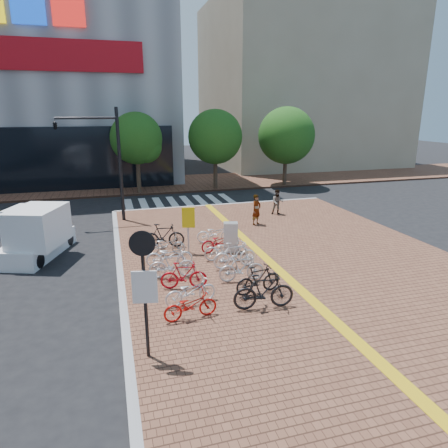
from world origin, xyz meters
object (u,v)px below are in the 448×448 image
object	(u,v)px
bike_3	(172,265)
traffic_light_pole	(91,144)
bike_11	(226,250)
bike_7	(264,291)
notice_sign	(144,280)
bike_8	(258,279)
bike_13	(215,233)
bike_0	(190,305)
bike_6	(164,236)
bike_5	(165,245)
yellow_sign	(188,222)
bike_4	(169,255)
bike_10	(235,255)
bike_1	(191,291)
box_truck	(35,233)
pedestrian_b	(278,202)
bike_9	(242,268)
bike_12	(220,242)
utility_box	(231,237)
bike_2	(184,275)
pedestrian_a	(256,210)

from	to	relation	value
bike_3	traffic_light_pole	bearing A→B (deg)	24.46
bike_11	bike_3	bearing A→B (deg)	126.58
bike_7	notice_sign	size ratio (longest dim) A/B	0.58
bike_8	bike_13	size ratio (longest dim) A/B	0.98
bike_0	bike_6	bearing A→B (deg)	-7.70
bike_5	yellow_sign	xyz separation A→B (m)	(1.01, -0.05, 0.97)
bike_4	bike_10	size ratio (longest dim) A/B	1.03
bike_0	yellow_sign	world-z (taller)	yellow_sign
bike_1	box_truck	world-z (taller)	box_truck
bike_8	notice_sign	xyz separation A→B (m)	(-3.98, -2.68, 1.62)
bike_0	pedestrian_b	size ratio (longest dim) A/B	1.10
bike_9	traffic_light_pole	distance (m)	11.85
bike_10	pedestrian_b	world-z (taller)	pedestrian_b
pedestrian_b	bike_7	bearing A→B (deg)	-101.74
notice_sign	bike_1	bearing A→B (deg)	57.58
bike_9	bike_4	bearing A→B (deg)	51.47
bike_12	bike_13	distance (m)	1.29
bike_7	pedestrian_b	size ratio (longest dim) A/B	1.30
pedestrian_b	utility_box	size ratio (longest dim) A/B	1.13
bike_0	pedestrian_b	bearing A→B (deg)	-41.34
bike_2	bike_12	bearing A→B (deg)	-22.79
bike_5	bike_11	distance (m)	2.73
bike_7	box_truck	xyz separation A→B (m)	(-7.65, 7.51, 0.35)
bike_12	utility_box	size ratio (longest dim) A/B	1.32
bike_3	bike_1	bearing A→B (deg)	-167.22
bike_3	bike_6	world-z (taller)	bike_6
bike_2	bike_12	xyz separation A→B (m)	(2.24, 3.33, -0.03)
bike_11	bike_12	distance (m)	1.17
bike_3	bike_12	size ratio (longest dim) A/B	0.99
bike_11	bike_12	xyz separation A→B (m)	(0.04, 1.16, -0.02)
bike_6	notice_sign	size ratio (longest dim) A/B	0.56
bike_6	bike_7	world-z (taller)	bike_7
bike_0	bike_6	world-z (taller)	bike_6
bike_7	bike_9	size ratio (longest dim) A/B	1.15
bike_4	bike_11	bearing A→B (deg)	-82.79
bike_3	pedestrian_b	world-z (taller)	pedestrian_b
bike_13	utility_box	distance (m)	1.47
bike_7	notice_sign	bearing A→B (deg)	118.53
bike_1	bike_2	xyz separation A→B (m)	(0.01, 1.22, 0.04)
bike_5	bike_1	bearing A→B (deg)	-167.38
bike_8	pedestrian_a	bearing A→B (deg)	-28.92
bike_2	bike_5	xyz separation A→B (m)	(-0.13, 3.59, -0.05)
bike_0	bike_4	distance (m)	4.30
bike_7	bike_12	bearing A→B (deg)	4.32
bike_0	bike_4	world-z (taller)	bike_4
bike_2	bike_13	distance (m)	5.18
bike_2	traffic_light_pole	size ratio (longest dim) A/B	0.26
bike_8	pedestrian_a	distance (m)	8.56
bike_3	bike_5	world-z (taller)	bike_3
bike_5	bike_13	world-z (taller)	bike_13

